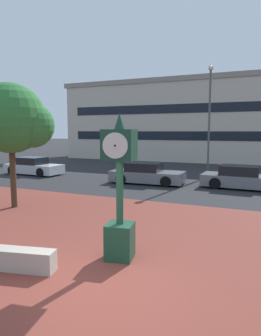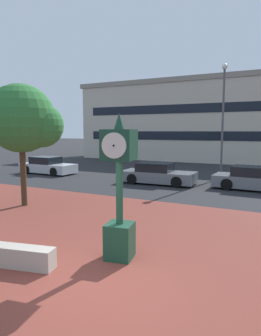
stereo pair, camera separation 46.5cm
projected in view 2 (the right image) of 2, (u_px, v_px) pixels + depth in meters
ground_plane at (96, 284)px, 6.43m from camera, size 200.00×200.00×0.00m
plaza_brick_paving at (134, 253)px, 8.04m from camera, size 44.00×11.64×0.01m
street_clock at (119, 189)px, 7.51m from camera, size 0.87×0.90×3.65m
plaza_tree at (25, 120)px, 12.77m from camera, size 3.10×2.88×5.18m
car_street_mid at (158, 174)px, 18.61m from camera, size 4.55×2.09×1.28m
car_street_far at (255, 180)px, 16.60m from camera, size 4.59×2.02×1.28m
car_street_distant at (47, 166)px, 22.96m from camera, size 4.43×1.97×1.28m
civic_building at (214, 121)px, 34.38m from camera, size 29.39×10.61×8.68m
street_lamp_post at (223, 111)px, 20.12m from camera, size 0.36×0.36×7.57m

